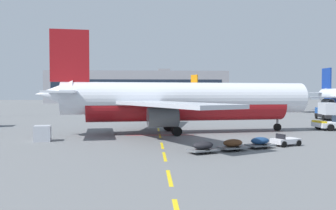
{
  "coord_description": "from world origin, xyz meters",
  "views": [
    {
      "loc": [
        16.89,
        -19.12,
        4.91
      ],
      "look_at": [
        19.53,
        32.9,
        3.15
      ],
      "focal_mm": 37.76,
      "sensor_mm": 36.0,
      "label": 1
    }
  ],
  "objects_px": {
    "fuel_service_truck": "(327,111)",
    "uld_cargo_container": "(43,133)",
    "airliner_foreground": "(183,101)",
    "baggage_train": "(247,143)",
    "airliner_mid_left": "(215,96)"
  },
  "relations": [
    {
      "from": "airliner_foreground",
      "to": "uld_cargo_container",
      "type": "xyz_separation_m",
      "value": [
        -15.04,
        -6.57,
        -3.15
      ]
    },
    {
      "from": "airliner_mid_left",
      "to": "airliner_foreground",
      "type": "bearing_deg",
      "value": -103.05
    },
    {
      "from": "uld_cargo_container",
      "to": "airliner_mid_left",
      "type": "bearing_deg",
      "value": 69.27
    },
    {
      "from": "airliner_mid_left",
      "to": "fuel_service_truck",
      "type": "height_order",
      "value": "airliner_mid_left"
    },
    {
      "from": "airliner_foreground",
      "to": "uld_cargo_container",
      "type": "height_order",
      "value": "airliner_foreground"
    },
    {
      "from": "airliner_foreground",
      "to": "airliner_mid_left",
      "type": "xyz_separation_m",
      "value": [
        19.85,
        85.6,
        0.0
      ]
    },
    {
      "from": "baggage_train",
      "to": "uld_cargo_container",
      "type": "bearing_deg",
      "value": 162.39
    },
    {
      "from": "fuel_service_truck",
      "to": "uld_cargo_container",
      "type": "bearing_deg",
      "value": -148.38
    },
    {
      "from": "airliner_foreground",
      "to": "baggage_train",
      "type": "height_order",
      "value": "airliner_foreground"
    },
    {
      "from": "airliner_foreground",
      "to": "fuel_service_truck",
      "type": "bearing_deg",
      "value": 35.39
    },
    {
      "from": "fuel_service_truck",
      "to": "baggage_train",
      "type": "relative_size",
      "value": 0.65
    },
    {
      "from": "airliner_mid_left",
      "to": "fuel_service_truck",
      "type": "xyz_separation_m",
      "value": [
        8.59,
        -65.4,
        -2.31
      ]
    },
    {
      "from": "baggage_train",
      "to": "fuel_service_truck",
      "type": "bearing_deg",
      "value": 53.84
    },
    {
      "from": "airliner_mid_left",
      "to": "fuel_service_truck",
      "type": "bearing_deg",
      "value": -82.52
    },
    {
      "from": "fuel_service_truck",
      "to": "uld_cargo_container",
      "type": "xyz_separation_m",
      "value": [
        -43.48,
        -26.77,
        -0.85
      ]
    }
  ]
}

